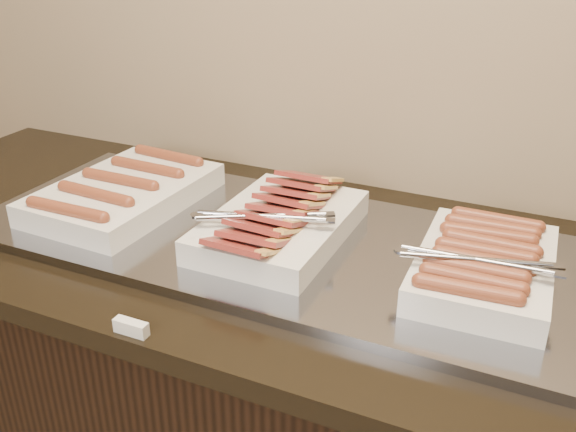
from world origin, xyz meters
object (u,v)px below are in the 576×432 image
object	(u,v)px
warming_tray	(269,239)
dish_right	(484,265)
dish_left	(124,192)
counter	(280,419)
dish_center	(279,222)

from	to	relation	value
warming_tray	dish_right	xyz separation A→B (m)	(0.41, -0.00, 0.04)
dish_left	dish_right	distance (m)	0.76
counter	warming_tray	size ratio (longest dim) A/B	1.72
dish_center	dish_left	bearing A→B (deg)	179.45
dish_left	dish_center	size ratio (longest dim) A/B	1.06
warming_tray	dish_center	distance (m)	0.05
dish_left	dish_right	size ratio (longest dim) A/B	1.19
warming_tray	dish_left	xyz separation A→B (m)	(-0.35, -0.00, 0.04)
dish_center	dish_right	size ratio (longest dim) A/B	1.13
dish_center	dish_right	distance (m)	0.39
warming_tray	dish_center	xyz separation A→B (m)	(0.02, -0.00, 0.04)
warming_tray	dish_right	size ratio (longest dim) A/B	3.53
counter	dish_left	size ratio (longest dim) A/B	5.09
counter	dish_right	world-z (taller)	dish_right
warming_tray	dish_right	bearing A→B (deg)	-0.61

